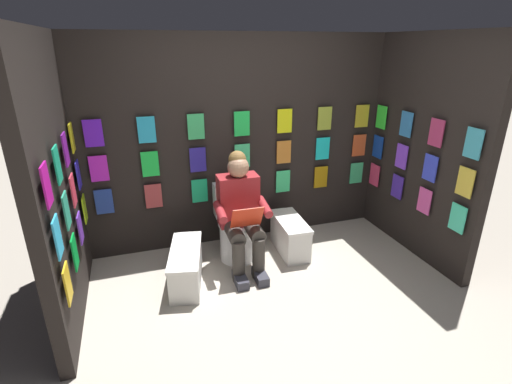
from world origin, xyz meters
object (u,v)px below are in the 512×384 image
Objects in this scene: comic_longbox_near at (290,235)px; comic_longbox_far at (186,266)px; toilet at (236,227)px; person_reading at (241,212)px.

comic_longbox_near reaches higher than comic_longbox_far.
toilet is 0.60m from comic_longbox_near.
comic_longbox_far is at bearing 14.23° from person_reading.
toilet is 0.35m from person_reading.
comic_longbox_near is 0.84× the size of comic_longbox_far.
person_reading reaches higher than toilet.
comic_longbox_near is (-0.58, -0.11, -0.41)m from person_reading.
person_reading reaches higher than comic_longbox_far.
person_reading is at bearing 90.18° from toilet.
toilet is at bearing -7.97° from comic_longbox_near.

